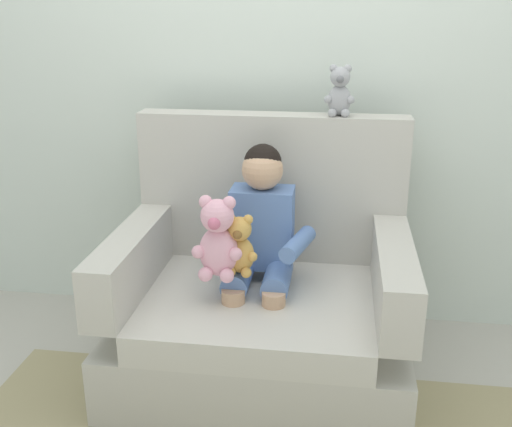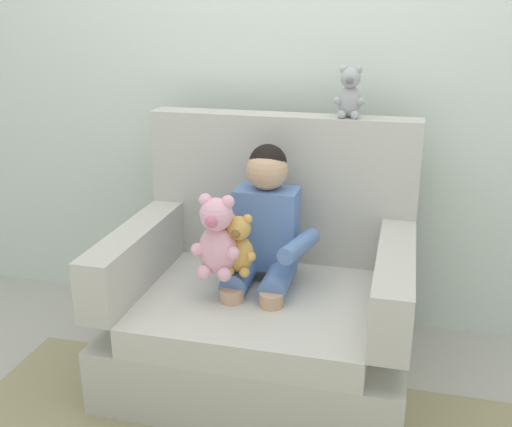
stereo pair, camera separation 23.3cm
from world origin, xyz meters
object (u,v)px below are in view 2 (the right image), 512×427
object	(u,v)px
armchair	(265,300)
plush_pink	(217,238)
plush_grey_on_backrest	(350,94)
plush_honey	(239,246)
seated_child	(263,236)

from	to	relation	value
armchair	plush_pink	distance (m)	0.41
plush_pink	plush_grey_on_backrest	xyz separation A→B (m)	(0.43, 0.49, 0.50)
plush_grey_on_backrest	plush_honey	bearing A→B (deg)	-123.86
seated_child	plush_honey	size ratio (longest dim) A/B	3.35
seated_child	plush_pink	xyz separation A→B (m)	(-0.14, -0.19, 0.05)
plush_honey	plush_grey_on_backrest	bearing A→B (deg)	37.56
armchair	plush_honey	bearing A→B (deg)	-117.06
plush_pink	plush_grey_on_backrest	size ratio (longest dim) A/B	1.53
plush_pink	plush_grey_on_backrest	distance (m)	0.83
seated_child	armchair	bearing A→B (deg)	-42.60
armchair	plush_pink	world-z (taller)	armchair
armchair	plush_honey	world-z (taller)	armchair
plush_pink	armchair	bearing A→B (deg)	72.41
armchair	plush_grey_on_backrest	size ratio (longest dim) A/B	5.51
armchair	plush_grey_on_backrest	xyz separation A→B (m)	(0.28, 0.31, 0.84)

